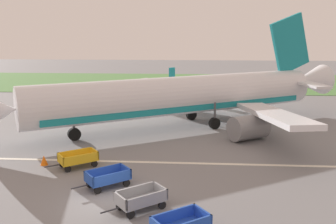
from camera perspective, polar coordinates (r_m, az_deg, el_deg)
name	(u,v)px	position (r m, az deg, el deg)	size (l,w,h in m)	color
ground_plane	(110,200)	(21.60, -8.81, -13.08)	(220.00, 220.00, 0.00)	slate
grass_strip	(170,82)	(70.80, 0.29, 4.59)	(220.00, 28.00, 0.06)	#518442
apron_stripe	(129,162)	(27.29, -5.90, -7.55)	(120.00, 0.36, 0.01)	silver
airplane	(190,96)	(36.91, 3.40, 2.52)	(33.99, 28.36, 11.34)	silver
baggage_cart_third_in_row	(141,199)	(20.10, -4.17, -13.05)	(3.24, 2.78, 1.07)	gray
baggage_cart_fourth_in_row	(108,178)	(23.02, -9.16, -9.83)	(3.24, 2.79, 1.07)	#234CB2
baggage_cart_far_end	(78,159)	(26.67, -13.55, -6.94)	(3.29, 2.72, 1.07)	gold
traffic_cone_near_plane	(44,160)	(27.84, -18.38, -6.99)	(0.52, 0.52, 0.68)	orange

